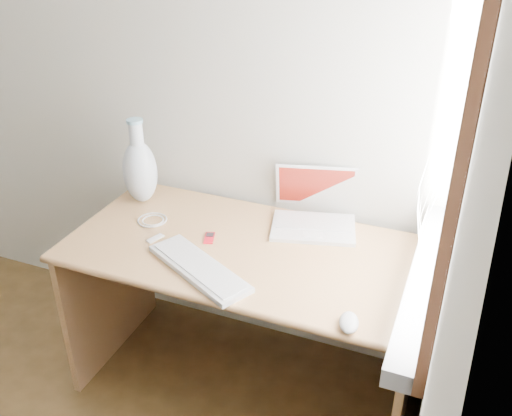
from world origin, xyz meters
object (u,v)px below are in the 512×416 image
at_px(desk, 253,279).
at_px(vase, 140,169).
at_px(external_keyboard, 199,268).
at_px(laptop, 317,213).

relative_size(desk, vase, 3.62).
relative_size(external_keyboard, vase, 1.25).
relative_size(laptop, external_keyboard, 0.81).
xyz_separation_m(external_keyboard, vase, (-0.46, 0.38, 0.14)).
relative_size(desk, external_keyboard, 2.90).
bearing_deg(external_keyboard, laptop, 85.65).
relative_size(laptop, vase, 1.01).
distance_m(laptop, vase, 0.76).
bearing_deg(laptop, external_keyboard, -136.86).
distance_m(desk, vase, 0.66).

